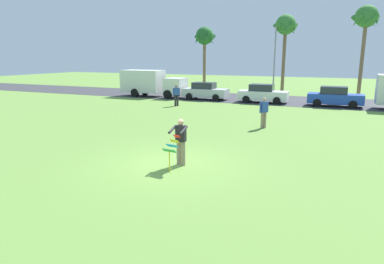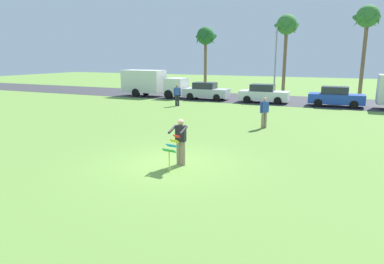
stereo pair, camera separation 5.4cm
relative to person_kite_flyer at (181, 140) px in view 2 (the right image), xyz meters
name	(u,v)px [view 2 (the right image)]	position (x,y,z in m)	size (l,w,h in m)	color
ground_plane	(171,164)	(-0.38, -0.07, -0.95)	(120.00, 120.00, 0.00)	olive
road_strip	(277,100)	(-0.38, 21.21, -0.95)	(120.00, 8.00, 0.01)	#38383D
person_kite_flyer	(181,140)	(0.00, 0.00, 0.00)	(0.54, 0.66, 1.73)	gray
kite_held	(172,147)	(0.01, -0.71, -0.10)	(0.52, 0.66, 1.24)	red
parked_truck_white_box	(151,82)	(-12.56, 18.81, 0.46)	(6.73, 2.18, 2.62)	silver
parked_car_silver	(206,91)	(-6.58, 18.81, -0.18)	(4.23, 1.90, 1.60)	silver
parked_car_white	(264,94)	(-1.17, 18.81, -0.18)	(4.26, 1.96, 1.60)	white
parked_car_blue	(336,97)	(4.66, 18.81, -0.18)	(4.22, 1.88, 1.60)	#2347B7
palm_tree_left_near	(206,38)	(-10.52, 28.30, 5.14)	(2.58, 2.71, 7.42)	brown
palm_tree_right_near	(287,28)	(-0.96, 27.43, 5.94)	(2.58, 2.71, 8.29)	brown
palm_tree_centre_far	(367,20)	(6.62, 27.16, 6.38)	(2.58, 2.71, 8.76)	brown
streetlight_pole	(276,56)	(-1.75, 26.55, 3.05)	(0.24, 1.65, 7.00)	#9E9EA3
person_walker_near	(264,112)	(1.30, 7.97, -0.02)	(0.42, 0.44, 1.73)	gray
person_walker_far	(177,95)	(-7.13, 13.89, -0.02)	(0.49, 0.38, 1.73)	#26262B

